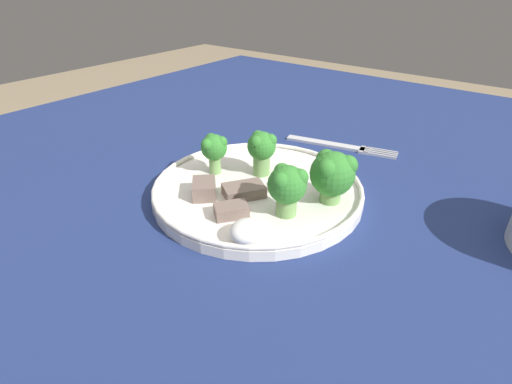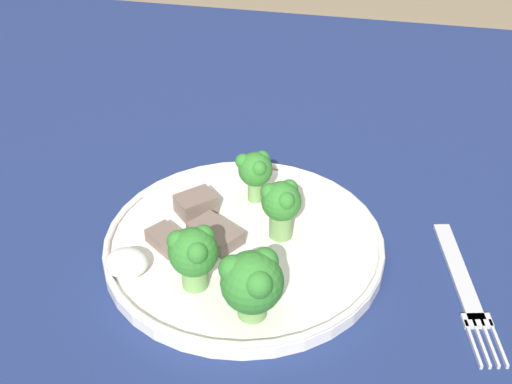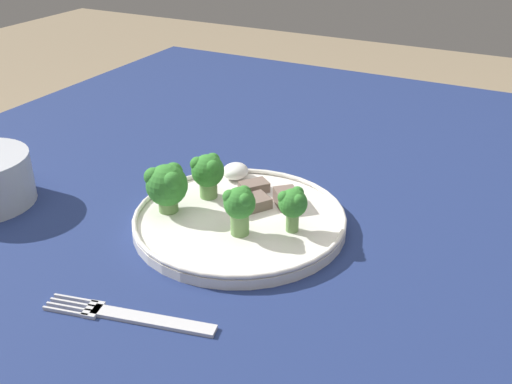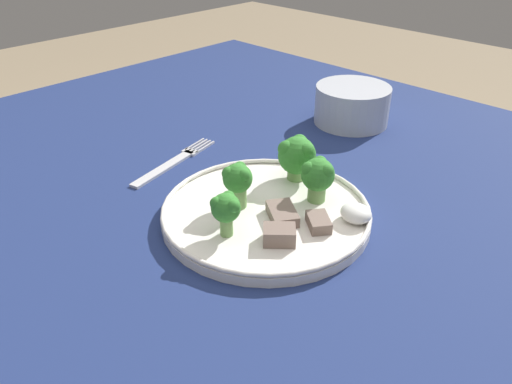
# 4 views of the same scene
# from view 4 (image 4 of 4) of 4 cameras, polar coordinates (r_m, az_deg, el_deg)

# --- Properties ---
(table) EXTENTS (1.35, 1.15, 0.75)m
(table) POSITION_cam_4_polar(r_m,az_deg,el_deg) (0.66, 2.01, -9.54)
(table) COLOR navy
(table) RESTS_ON ground_plane
(dinner_plate) EXTENTS (0.26, 0.26, 0.02)m
(dinner_plate) POSITION_cam_4_polar(r_m,az_deg,el_deg) (0.61, 1.31, -2.20)
(dinner_plate) COLOR white
(dinner_plate) RESTS_ON table
(fork) EXTENTS (0.06, 0.17, 0.00)m
(fork) POSITION_cam_4_polar(r_m,az_deg,el_deg) (0.75, -9.38, 3.39)
(fork) COLOR silver
(fork) RESTS_ON table
(cream_bowl) EXTENTS (0.13, 0.13, 0.06)m
(cream_bowl) POSITION_cam_4_polar(r_m,az_deg,el_deg) (0.88, 10.90, 9.66)
(cream_bowl) COLOR #B7BCC6
(cream_bowl) RESTS_ON table
(broccoli_floret_near_rim_left) EXTENTS (0.03, 0.03, 0.05)m
(broccoli_floret_near_rim_left) POSITION_cam_4_polar(r_m,az_deg,el_deg) (0.55, -3.47, -1.89)
(broccoli_floret_near_rim_left) COLOR #709E56
(broccoli_floret_near_rim_left) RESTS_ON dinner_plate
(broccoli_floret_center_left) EXTENTS (0.04, 0.04, 0.06)m
(broccoli_floret_center_left) POSITION_cam_4_polar(r_m,az_deg,el_deg) (0.62, 7.08, 1.91)
(broccoli_floret_center_left) COLOR #709E56
(broccoli_floret_center_left) RESTS_ON dinner_plate
(broccoli_floret_back_left) EXTENTS (0.04, 0.04, 0.06)m
(broccoli_floret_back_left) POSITION_cam_4_polar(r_m,az_deg,el_deg) (0.60, -2.12, 1.34)
(broccoli_floret_back_left) COLOR #709E56
(broccoli_floret_back_left) RESTS_ON dinner_plate
(broccoli_floret_front_left) EXTENTS (0.05, 0.05, 0.06)m
(broccoli_floret_front_left) POSITION_cam_4_polar(r_m,az_deg,el_deg) (0.66, 4.71, 4.26)
(broccoli_floret_front_left) COLOR #709E56
(broccoli_floret_front_left) RESTS_ON dinner_plate
(meat_slice_front_slice) EXTENTS (0.06, 0.05, 0.01)m
(meat_slice_front_slice) POSITION_cam_4_polar(r_m,az_deg,el_deg) (0.59, 2.90, -2.57)
(meat_slice_front_slice) COLOR #756056
(meat_slice_front_slice) RESTS_ON dinner_plate
(meat_slice_middle_slice) EXTENTS (0.04, 0.04, 0.01)m
(meat_slice_middle_slice) POSITION_cam_4_polar(r_m,az_deg,el_deg) (0.58, 7.16, -3.44)
(meat_slice_middle_slice) COLOR #756056
(meat_slice_middle_slice) RESTS_ON dinner_plate
(meat_slice_rear_slice) EXTENTS (0.04, 0.04, 0.02)m
(meat_slice_rear_slice) POSITION_cam_4_polar(r_m,az_deg,el_deg) (0.55, 2.68, -4.92)
(meat_slice_rear_slice) COLOR #756056
(meat_slice_rear_slice) RESTS_ON dinner_plate
(sauce_dollop) EXTENTS (0.04, 0.03, 0.02)m
(sauce_dollop) POSITION_cam_4_polar(r_m,az_deg,el_deg) (0.60, 11.36, -2.40)
(sauce_dollop) COLOR white
(sauce_dollop) RESTS_ON dinner_plate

